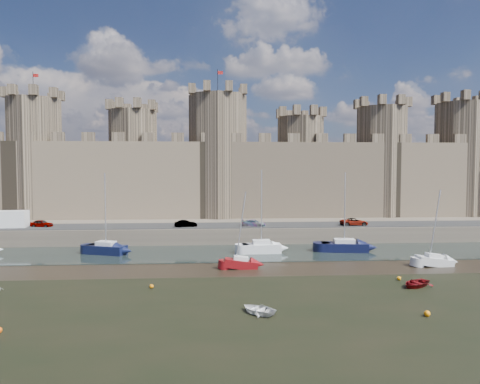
% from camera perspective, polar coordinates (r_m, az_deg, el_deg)
% --- Properties ---
extents(ground, '(160.00, 160.00, 0.00)m').
position_cam_1_polar(ground, '(35.85, -5.16, -15.65)').
color(ground, black).
rests_on(ground, ground).
extents(seaweed_patch, '(70.00, 34.00, 0.01)m').
position_cam_1_polar(seaweed_patch, '(30.23, -5.46, -19.28)').
color(seaweed_patch, black).
rests_on(seaweed_patch, ground).
extents(water_channel, '(160.00, 12.00, 0.08)m').
position_cam_1_polar(water_channel, '(59.08, -4.58, -8.15)').
color(water_channel, black).
rests_on(water_channel, ground).
extents(quay, '(160.00, 60.00, 2.50)m').
position_cam_1_polar(quay, '(94.52, -4.26, -3.21)').
color(quay, '#4C443A').
rests_on(quay, ground).
extents(road, '(160.00, 7.00, 0.10)m').
position_cam_1_polar(road, '(68.55, -4.46, -4.48)').
color(road, black).
rests_on(road, quay).
extents(castle, '(108.50, 11.00, 29.00)m').
position_cam_1_polar(castle, '(81.97, -4.81, 3.14)').
color(castle, '#42382B').
rests_on(castle, quay).
extents(car_0, '(3.60, 2.06, 1.15)m').
position_cam_1_polar(car_0, '(73.51, -24.94, -3.83)').
color(car_0, gray).
rests_on(car_0, quay).
extents(car_1, '(3.59, 1.99, 1.12)m').
position_cam_1_polar(car_1, '(67.02, -7.24, -4.22)').
color(car_1, gray).
rests_on(car_1, quay).
extents(car_2, '(4.01, 2.34, 1.09)m').
position_cam_1_polar(car_2, '(67.47, 1.85, -4.17)').
color(car_2, gray).
rests_on(car_2, quay).
extents(car_3, '(4.55, 2.36, 1.22)m').
position_cam_1_polar(car_3, '(70.69, 14.98, -3.88)').
color(car_3, gray).
rests_on(car_3, quay).
extents(van, '(6.16, 2.77, 2.63)m').
position_cam_1_polar(van, '(74.88, -28.70, -3.23)').
color(van, silver).
rests_on(van, quay).
extents(sailboat_1, '(5.85, 3.81, 10.93)m').
position_cam_1_polar(sailboat_1, '(60.85, -17.44, -7.18)').
color(sailboat_1, black).
rests_on(sailboat_1, ground).
extents(sailboat_2, '(5.29, 2.14, 11.34)m').
position_cam_1_polar(sailboat_2, '(58.95, 2.86, -7.34)').
color(sailboat_2, silver).
rests_on(sailboat_2, ground).
extents(sailboat_3, '(6.57, 3.35, 11.01)m').
position_cam_1_polar(sailboat_3, '(61.69, 13.73, -7.00)').
color(sailboat_3, black).
rests_on(sailboat_3, ground).
extents(sailboat_4, '(3.85, 1.55, 8.94)m').
position_cam_1_polar(sailboat_4, '(50.21, 0.12, -9.40)').
color(sailboat_4, maroon).
rests_on(sailboat_4, ground).
extents(sailboat_5, '(4.31, 1.85, 9.15)m').
position_cam_1_polar(sailboat_5, '(56.47, 24.47, -8.28)').
color(sailboat_5, silver).
rests_on(sailboat_5, ground).
extents(dinghy_2, '(3.71, 3.81, 0.64)m').
position_cam_1_polar(dinghy_2, '(35.35, 2.42, -15.37)').
color(dinghy_2, silver).
rests_on(dinghy_2, ground).
extents(dinghy_4, '(4.15, 3.85, 0.70)m').
position_cam_1_polar(dinghy_4, '(46.05, 22.37, -11.19)').
color(dinghy_4, '#660B0E').
rests_on(dinghy_4, ground).
extents(buoy_1, '(0.40, 0.40, 0.40)m').
position_cam_1_polar(buoy_1, '(43.08, -11.71, -12.21)').
color(buoy_1, orange).
rests_on(buoy_1, ground).
extents(buoy_2, '(0.48, 0.48, 0.48)m').
position_cam_1_polar(buoy_2, '(37.59, 23.69, -14.62)').
color(buoy_2, orange).
rests_on(buoy_2, ground).
extents(buoy_3, '(0.43, 0.43, 0.43)m').
position_cam_1_polar(buoy_3, '(48.01, 20.43, -10.74)').
color(buoy_3, orange).
rests_on(buoy_3, ground).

